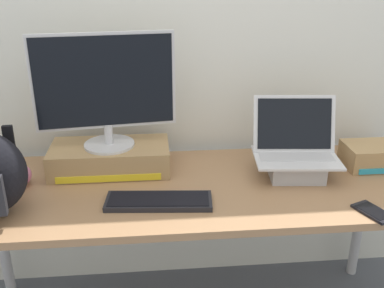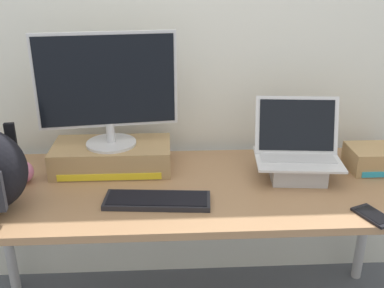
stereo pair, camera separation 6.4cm
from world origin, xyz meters
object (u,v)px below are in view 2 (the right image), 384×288
plush_toy (22,172)px  desktop_monitor (107,88)px  toner_box_yellow (112,156)px  cell_phone (373,216)px  open_laptop (297,161)px  external_keyboard (157,200)px

plush_toy → desktop_monitor: bearing=17.7°
toner_box_yellow → cell_phone: 1.08m
desktop_monitor → cell_phone: desktop_monitor is taller
open_laptop → cell_phone: 0.40m
desktop_monitor → external_keyboard: 0.52m
desktop_monitor → toner_box_yellow: bearing=92.5°
plush_toy → open_laptop: bearing=-0.1°
open_laptop → cell_phone: (0.19, -0.34, -0.06)m
cell_phone → toner_box_yellow: bearing=132.2°
desktop_monitor → open_laptop: size_ratio=1.55×
open_laptop → external_keyboard: open_laptop is taller
toner_box_yellow → open_laptop: (0.79, -0.12, 0.01)m
toner_box_yellow → open_laptop: 0.80m
toner_box_yellow → cell_phone: (0.98, -0.46, -0.05)m
external_keyboard → plush_toy: 0.59m
toner_box_yellow → plush_toy: (-0.36, -0.11, -0.01)m
external_keyboard → plush_toy: bearing=164.8°
toner_box_yellow → open_laptop: open_laptop is taller
cell_phone → plush_toy: 1.38m
external_keyboard → open_laptop: bearing=23.6°
desktop_monitor → cell_phone: bearing=-32.1°
open_laptop → external_keyboard: (-0.58, -0.20, -0.06)m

